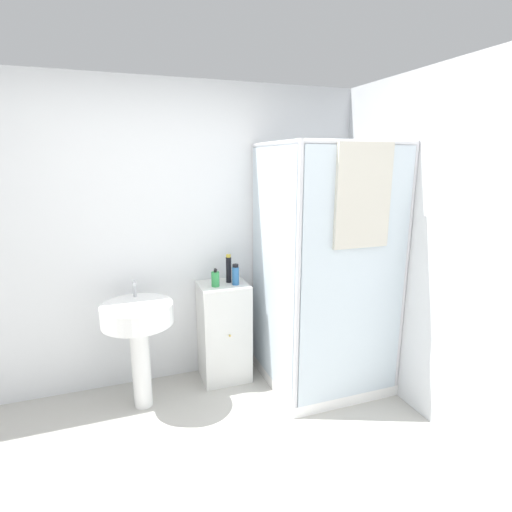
# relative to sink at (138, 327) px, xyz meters

# --- Properties ---
(wall_back) EXTENTS (6.40, 0.06, 2.50)m
(wall_back) POSITION_rel_sink_xyz_m (0.30, 0.40, 0.59)
(wall_back) COLOR silver
(wall_back) RESTS_ON ground_plane
(wall_right) EXTENTS (0.06, 6.40, 2.50)m
(wall_right) POSITION_rel_sink_xyz_m (2.00, -1.30, 0.59)
(wall_right) COLOR silver
(wall_right) RESTS_ON ground_plane
(shower_enclosure) EXTENTS (0.94, 0.97, 2.02)m
(shower_enclosure) POSITION_rel_sink_xyz_m (1.44, -0.19, -0.10)
(shower_enclosure) COLOR white
(shower_enclosure) RESTS_ON ground_plane
(vanity_cabinet) EXTENTS (0.41, 0.38, 0.86)m
(vanity_cabinet) POSITION_rel_sink_xyz_m (0.71, 0.19, -0.23)
(vanity_cabinet) COLOR silver
(vanity_cabinet) RESTS_ON ground_plane
(sink) EXTENTS (0.53, 0.53, 0.97)m
(sink) POSITION_rel_sink_xyz_m (0.00, 0.00, 0.00)
(sink) COLOR white
(sink) RESTS_ON ground_plane
(soap_dispenser) EXTENTS (0.07, 0.07, 0.15)m
(soap_dispenser) POSITION_rel_sink_xyz_m (0.64, 0.15, 0.27)
(soap_dispenser) COLOR green
(soap_dispenser) RESTS_ON vanity_cabinet
(shampoo_bottle_tall_black) EXTENTS (0.05, 0.05, 0.24)m
(shampoo_bottle_tall_black) POSITION_rel_sink_xyz_m (0.77, 0.22, 0.32)
(shampoo_bottle_tall_black) COLOR black
(shampoo_bottle_tall_black) RESTS_ON vanity_cabinet
(shampoo_bottle_blue) EXTENTS (0.06, 0.06, 0.18)m
(shampoo_bottle_blue) POSITION_rel_sink_xyz_m (0.81, 0.14, 0.29)
(shampoo_bottle_blue) COLOR #2D66A3
(shampoo_bottle_blue) RESTS_ON vanity_cabinet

